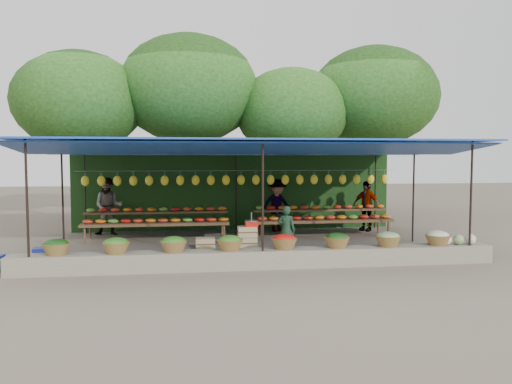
{
  "coord_description": "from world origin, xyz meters",
  "views": [
    {
      "loc": [
        -1.62,
        -13.42,
        2.42
      ],
      "look_at": [
        0.29,
        0.2,
        1.46
      ],
      "focal_mm": 35.0,
      "sensor_mm": 36.0,
      "label": 1
    }
  ],
  "objects": [
    {
      "name": "blue_crate_back",
      "position": [
        -4.97,
        -1.22,
        0.15
      ],
      "size": [
        0.55,
        0.44,
        0.29
      ],
      "primitive_type": "cube",
      "rotation": [
        0.0,
        0.0,
        0.18
      ],
      "color": "navy",
      "rests_on": "ground"
    },
    {
      "name": "produce_baskets",
      "position": [
        -0.1,
        -2.75,
        0.56
      ],
      "size": [
        8.98,
        0.58,
        0.34
      ],
      "color": "brown",
      "rests_on": "stone_curb"
    },
    {
      "name": "stall_canopy",
      "position": [
        0.0,
        0.08,
        2.67
      ],
      "size": [
        10.8,
        6.6,
        2.82
      ],
      "color": "black",
      "rests_on": "ground"
    },
    {
      "name": "vendor_seated",
      "position": [
        0.81,
        -1.45,
        0.62
      ],
      "size": [
        0.53,
        0.45,
        1.23
      ],
      "primitive_type": "imported",
      "rotation": [
        0.0,
        0.0,
        2.73
      ],
      "color": "#1A3A24",
      "rests_on": "ground"
    },
    {
      "name": "customer_mid",
      "position": [
        1.3,
        2.49,
        0.85
      ],
      "size": [
        1.2,
        0.82,
        1.71
      ],
      "primitive_type": "imported",
      "rotation": [
        0.0,
        0.0,
        0.17
      ],
      "color": "slate",
      "rests_on": "ground"
    },
    {
      "name": "fruit_table_left",
      "position": [
        -2.49,
        1.35,
        0.61
      ],
      "size": [
        4.21,
        0.95,
        0.93
      ],
      "color": "#44311B",
      "rests_on": "ground"
    },
    {
      "name": "customer_left",
      "position": [
        -4.02,
        2.44,
        0.9
      ],
      "size": [
        0.9,
        0.71,
        1.79
      ],
      "primitive_type": "imported",
      "rotation": [
        0.0,
        0.0,
        -0.04
      ],
      "color": "slate",
      "rests_on": "ground"
    },
    {
      "name": "weighing_scale",
      "position": [
        -0.09,
        -1.69,
        0.85
      ],
      "size": [
        0.32,
        0.32,
        0.34
      ],
      "color": "red",
      "rests_on": "crate_counter"
    },
    {
      "name": "crate_counter",
      "position": [
        -0.22,
        -1.69,
        0.31
      ],
      "size": [
        2.36,
        0.35,
        0.77
      ],
      "color": "tan",
      "rests_on": "ground"
    },
    {
      "name": "netting_backdrop",
      "position": [
        0.0,
        3.15,
        1.25
      ],
      "size": [
        10.6,
        0.06,
        2.5
      ],
      "primitive_type": "cube",
      "color": "#1E4318",
      "rests_on": "ground"
    },
    {
      "name": "stone_curb",
      "position": [
        0.0,
        -2.75,
        0.2
      ],
      "size": [
        10.6,
        0.55,
        0.4
      ],
      "primitive_type": "cube",
      "color": "#706959",
      "rests_on": "ground"
    },
    {
      "name": "customer_right",
      "position": [
        4.24,
        2.27,
        0.82
      ],
      "size": [
        0.93,
        0.99,
        1.64
      ],
      "primitive_type": "imported",
      "rotation": [
        0.0,
        0.0,
        -0.86
      ],
      "color": "slate",
      "rests_on": "ground"
    },
    {
      "name": "fruit_table_right",
      "position": [
        2.51,
        1.35,
        0.61
      ],
      "size": [
        4.21,
        0.95,
        0.93
      ],
      "color": "#44311B",
      "rests_on": "ground"
    },
    {
      "name": "ground",
      "position": [
        0.0,
        0.0,
        0.0
      ],
      "size": [
        60.0,
        60.0,
        0.0
      ],
      "primitive_type": "plane",
      "color": "#69594D",
      "rests_on": "ground"
    },
    {
      "name": "tree_row",
      "position": [
        0.5,
        6.09,
        4.7
      ],
      "size": [
        16.51,
        5.5,
        7.12
      ],
      "color": "#3C2B15",
      "rests_on": "ground"
    }
  ]
}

